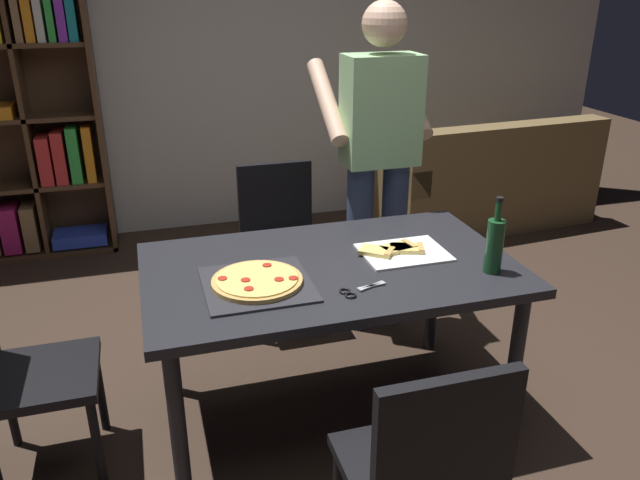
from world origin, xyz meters
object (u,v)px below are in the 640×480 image
at_px(person_serving_pizza, 378,154).
at_px(kitchen_scissors, 356,290).
at_px(chair_left_end, 13,362).
at_px(pepperoni_pizza_on_tray, 257,282).
at_px(chair_near_camera, 425,469).
at_px(chair_far_side, 280,235).
at_px(dining_table, 330,282).
at_px(wine_bottle, 495,244).
at_px(couch, 482,186).

bearing_deg(person_serving_pizza, kitchen_scissors, -115.33).
relative_size(chair_left_end, pepperoni_pizza_on_tray, 2.19).
height_order(chair_near_camera, chair_far_side, same).
relative_size(chair_left_end, kitchen_scissors, 4.53).
distance_m(pepperoni_pizza_on_tray, kitchen_scissors, 0.38).
xyz_separation_m(dining_table, wine_bottle, (0.60, -0.25, 0.20)).
height_order(couch, pepperoni_pizza_on_tray, couch).
xyz_separation_m(chair_near_camera, kitchen_scissors, (0.02, 0.68, 0.24)).
bearing_deg(chair_far_side, chair_near_camera, -90.00).
height_order(chair_far_side, wine_bottle, wine_bottle).
bearing_deg(kitchen_scissors, dining_table, 94.93).
distance_m(dining_table, wine_bottle, 0.68).
bearing_deg(couch, wine_bottle, -120.23).
bearing_deg(dining_table, kitchen_scissors, -85.07).
relative_size(chair_far_side, couch, 0.51).
relative_size(person_serving_pizza, wine_bottle, 5.54).
distance_m(dining_table, kitchen_scissors, 0.27).
height_order(couch, person_serving_pizza, person_serving_pizza).
height_order(wine_bottle, kitchen_scissors, wine_bottle).
xyz_separation_m(dining_table, chair_far_side, (0.00, 0.94, -0.16)).
bearing_deg(wine_bottle, person_serving_pizza, 96.92).
relative_size(dining_table, couch, 0.87).
height_order(chair_near_camera, wine_bottle, wine_bottle).
bearing_deg(wine_bottle, couch, 59.77).
distance_m(chair_near_camera, kitchen_scissors, 0.73).
bearing_deg(wine_bottle, pepperoni_pizza_on_tray, 171.10).
distance_m(chair_far_side, wine_bottle, 1.38).
relative_size(chair_near_camera, wine_bottle, 2.85).
bearing_deg(kitchen_scissors, chair_near_camera, -91.87).
height_order(chair_left_end, kitchen_scissors, chair_left_end).
xyz_separation_m(pepperoni_pizza_on_tray, wine_bottle, (0.93, -0.15, 0.10)).
relative_size(dining_table, person_serving_pizza, 0.87).
height_order(person_serving_pizza, kitchen_scissors, person_serving_pizza).
distance_m(chair_near_camera, chair_left_end, 1.56).
height_order(chair_near_camera, chair_left_end, same).
xyz_separation_m(person_serving_pizza, kitchen_scissors, (-0.46, -0.98, -0.24)).
bearing_deg(chair_far_side, person_serving_pizza, -24.37).
distance_m(chair_left_end, pepperoni_pizza_on_tray, 0.96).
distance_m(chair_far_side, person_serving_pizza, 0.72).
relative_size(chair_near_camera, person_serving_pizza, 0.51).
bearing_deg(couch, person_serving_pizza, -138.27).
bearing_deg(chair_left_end, pepperoni_pizza_on_tray, -6.23).
bearing_deg(pepperoni_pizza_on_tray, chair_left_end, 173.77).
distance_m(pepperoni_pizza_on_tray, wine_bottle, 0.95).
relative_size(chair_far_side, kitchen_scissors, 4.53).
bearing_deg(pepperoni_pizza_on_tray, wine_bottle, -8.90).
relative_size(dining_table, wine_bottle, 4.82).
xyz_separation_m(dining_table, kitchen_scissors, (0.02, -0.26, 0.08)).
distance_m(chair_far_side, pepperoni_pizza_on_tray, 1.12).
relative_size(person_serving_pizza, pepperoni_pizza_on_tray, 4.26).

